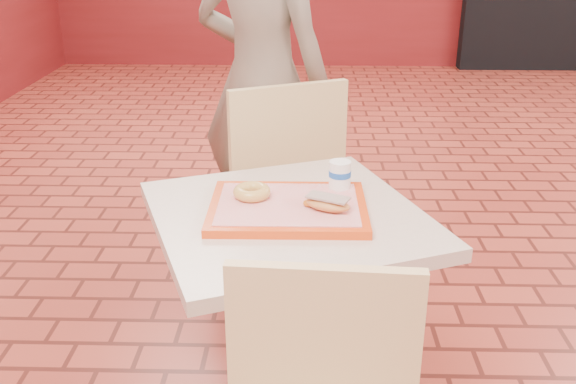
{
  "coord_description": "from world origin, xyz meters",
  "views": [
    {
      "loc": [
        -1.27,
        -2.16,
        1.48
      ],
      "look_at": [
        -1.31,
        -0.56,
        0.81
      ],
      "focal_mm": 40.0,
      "sensor_mm": 36.0,
      "label": 1
    }
  ],
  "objects_px": {
    "customer": "(262,80)",
    "paper_cup": "(340,174)",
    "ring_donut": "(252,192)",
    "main_table": "(288,288)",
    "long_john_donut": "(327,204)",
    "chair_main_back": "(277,186)",
    "serving_tray": "(288,208)"
  },
  "relations": [
    {
      "from": "chair_main_back",
      "to": "long_john_donut",
      "type": "bearing_deg",
      "value": 78.67
    },
    {
      "from": "chair_main_back",
      "to": "customer",
      "type": "bearing_deg",
      "value": -103.44
    },
    {
      "from": "long_john_donut",
      "to": "ring_donut",
      "type": "bearing_deg",
      "value": 158.92
    },
    {
      "from": "long_john_donut",
      "to": "paper_cup",
      "type": "relative_size",
      "value": 1.75
    },
    {
      "from": "main_table",
      "to": "ring_donut",
      "type": "relative_size",
      "value": 7.13
    },
    {
      "from": "main_table",
      "to": "serving_tray",
      "type": "xyz_separation_m",
      "value": [
        -0.0,
        -0.0,
        0.26
      ]
    },
    {
      "from": "main_table",
      "to": "serving_tray",
      "type": "distance_m",
      "value": 0.26
    },
    {
      "from": "main_table",
      "to": "paper_cup",
      "type": "xyz_separation_m",
      "value": [
        0.15,
        0.12,
        0.31
      ]
    },
    {
      "from": "ring_donut",
      "to": "paper_cup",
      "type": "distance_m",
      "value": 0.26
    },
    {
      "from": "serving_tray",
      "to": "long_john_donut",
      "type": "height_order",
      "value": "long_john_donut"
    },
    {
      "from": "chair_main_back",
      "to": "customer",
      "type": "xyz_separation_m",
      "value": [
        -0.08,
        0.45,
        0.31
      ]
    },
    {
      "from": "paper_cup",
      "to": "customer",
      "type": "bearing_deg",
      "value": 105.83
    },
    {
      "from": "ring_donut",
      "to": "main_table",
      "type": "bearing_deg",
      "value": -20.74
    },
    {
      "from": "serving_tray",
      "to": "main_table",
      "type": "bearing_deg",
      "value": 45.0
    },
    {
      "from": "customer",
      "to": "ring_donut",
      "type": "relative_size",
      "value": 16.24
    },
    {
      "from": "paper_cup",
      "to": "long_john_donut",
      "type": "bearing_deg",
      "value": -104.93
    },
    {
      "from": "main_table",
      "to": "long_john_donut",
      "type": "xyz_separation_m",
      "value": [
        0.1,
        -0.04,
        0.29
      ]
    },
    {
      "from": "ring_donut",
      "to": "serving_tray",
      "type": "bearing_deg",
      "value": -20.74
    },
    {
      "from": "main_table",
      "to": "ring_donut",
      "type": "height_order",
      "value": "ring_donut"
    },
    {
      "from": "main_table",
      "to": "long_john_donut",
      "type": "relative_size",
      "value": 5.33
    },
    {
      "from": "ring_donut",
      "to": "long_john_donut",
      "type": "relative_size",
      "value": 0.75
    },
    {
      "from": "chair_main_back",
      "to": "paper_cup",
      "type": "relative_size",
      "value": 12.04
    },
    {
      "from": "main_table",
      "to": "customer",
      "type": "distance_m",
      "value": 1.2
    },
    {
      "from": "ring_donut",
      "to": "paper_cup",
      "type": "height_order",
      "value": "paper_cup"
    },
    {
      "from": "customer",
      "to": "paper_cup",
      "type": "relative_size",
      "value": 21.25
    },
    {
      "from": "main_table",
      "to": "chair_main_back",
      "type": "relative_size",
      "value": 0.78
    },
    {
      "from": "customer",
      "to": "ring_donut",
      "type": "bearing_deg",
      "value": 116.08
    },
    {
      "from": "chair_main_back",
      "to": "long_john_donut",
      "type": "xyz_separation_m",
      "value": [
        0.16,
        -0.73,
        0.25
      ]
    },
    {
      "from": "main_table",
      "to": "serving_tray",
      "type": "height_order",
      "value": "serving_tray"
    },
    {
      "from": "chair_main_back",
      "to": "paper_cup",
      "type": "bearing_deg",
      "value": 85.77
    },
    {
      "from": "serving_tray",
      "to": "customer",
      "type": "bearing_deg",
      "value": 97.24
    },
    {
      "from": "customer",
      "to": "paper_cup",
      "type": "distance_m",
      "value": 1.07
    }
  ]
}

